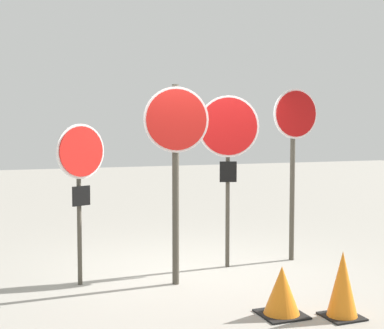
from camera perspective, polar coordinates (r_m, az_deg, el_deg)
ground_plane at (r=7.37m, az=0.75°, el=-11.56°), size 40.00×40.00×0.00m
stop_sign_0 at (r=6.73m, az=-11.80°, el=-0.18°), size 0.63×0.30×2.02m
stop_sign_1 at (r=6.59m, az=-1.71°, el=2.09°), size 0.80×0.20×2.50m
stop_sign_2 at (r=7.45m, az=3.89°, el=2.73°), size 0.82×0.30×2.42m
stop_sign_3 at (r=7.97m, az=10.88°, el=2.87°), size 0.73×0.13×2.54m
traffic_cone_0 at (r=5.87m, az=15.75°, el=-12.24°), size 0.38×0.38×0.70m
traffic_cone_1 at (r=5.83m, az=9.55°, el=-13.18°), size 0.46×0.46×0.52m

